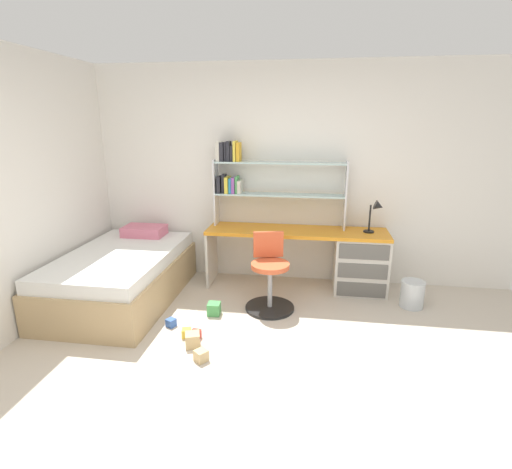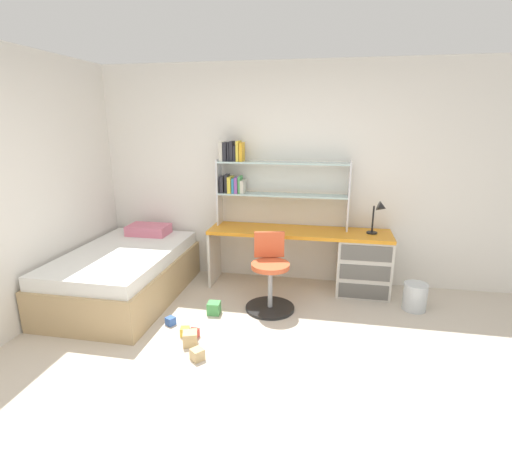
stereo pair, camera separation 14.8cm
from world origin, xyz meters
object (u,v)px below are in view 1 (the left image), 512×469
object	(u,v)px
bed_platform	(122,276)
toy_block_yellow_0	(187,333)
swivel_chair	(270,280)
toy_block_red_1	(196,335)
toy_block_natural_2	(201,356)
toy_block_blue_3	(171,323)
desk_lamp	(376,211)
toy_block_natural_5	(193,340)
waste_bin	(412,294)
desk	(344,258)
toy_block_green_4	(214,309)
bookshelf_hutch	(256,177)

from	to	relation	value
bed_platform	toy_block_yellow_0	world-z (taller)	bed_platform
swivel_chair	toy_block_red_1	xyz separation A→B (m)	(-0.60, -0.73, -0.28)
toy_block_natural_2	toy_block_blue_3	bearing A→B (deg)	131.53
desk_lamp	toy_block_natural_5	world-z (taller)	desk_lamp
desk_lamp	swivel_chair	distance (m)	1.43
bed_platform	waste_bin	world-z (taller)	bed_platform
toy_block_blue_3	desk	bearing A→B (deg)	34.20
desk	toy_block_natural_2	distance (m)	2.11
toy_block_yellow_0	toy_block_natural_2	xyz separation A→B (m)	(0.24, -0.35, 0.01)
toy_block_green_4	swivel_chair	bearing A→B (deg)	23.60
toy_block_natural_5	toy_block_blue_3	bearing A→B (deg)	135.80
toy_block_yellow_0	toy_block_natural_5	world-z (taller)	toy_block_natural_5
toy_block_natural_5	bookshelf_hutch	bearing A→B (deg)	78.30
desk	toy_block_red_1	distance (m)	1.96
bookshelf_hutch	desk_lamp	distance (m)	1.42
swivel_chair	toy_block_yellow_0	xyz separation A→B (m)	(-0.69, -0.71, -0.28)
desk_lamp	toy_block_red_1	bearing A→B (deg)	-142.23
swivel_chair	toy_block_blue_3	distance (m)	1.09
swivel_chair	toy_block_green_4	world-z (taller)	swivel_chair
desk_lamp	toy_block_red_1	world-z (taller)	desk_lamp
bed_platform	toy_block_red_1	size ratio (longest dim) A/B	22.21
swivel_chair	toy_block_green_4	xyz separation A→B (m)	(-0.55, -0.24, -0.26)
swivel_chair	toy_block_natural_5	bearing A→B (deg)	-124.61
toy_block_red_1	toy_block_natural_2	bearing A→B (deg)	-65.91
toy_block_yellow_0	bookshelf_hutch	bearing A→B (deg)	73.40
toy_block_green_4	toy_block_yellow_0	bearing A→B (deg)	-106.77
desk	toy_block_natural_2	size ratio (longest dim) A/B	21.68
desk_lamp	toy_block_green_4	world-z (taller)	desk_lamp
toy_block_natural_2	toy_block_natural_5	bearing A→B (deg)	123.88
desk	toy_block_natural_5	xyz separation A→B (m)	(-1.38, -1.46, -0.33)
desk_lamp	toy_block_natural_2	xyz separation A→B (m)	(-1.57, -1.66, -0.92)
bed_platform	waste_bin	distance (m)	3.18
toy_block_natural_2	toy_block_green_4	size ratio (longest dim) A/B	0.77
toy_block_green_4	toy_block_natural_5	xyz separation A→B (m)	(-0.04, -0.61, -0.00)
bookshelf_hutch	toy_block_red_1	distance (m)	1.97
toy_block_red_1	toy_block_green_4	world-z (taller)	toy_block_green_4
bookshelf_hutch	toy_block_red_1	world-z (taller)	bookshelf_hutch
desk	waste_bin	size ratio (longest dim) A/B	7.20
swivel_chair	toy_block_natural_2	size ratio (longest dim) A/B	8.35
toy_block_red_1	toy_block_natural_5	xyz separation A→B (m)	(0.01, -0.12, 0.02)
desk	swivel_chair	xyz separation A→B (m)	(-0.80, -0.61, -0.07)
desk_lamp	waste_bin	world-z (taller)	desk_lamp
toy_block_blue_3	toy_block_natural_5	world-z (taller)	toy_block_natural_5
toy_block_natural_5	toy_block_yellow_0	bearing A→B (deg)	126.22
toy_block_blue_3	toy_block_green_4	bearing A→B (deg)	40.70
waste_bin	toy_block_natural_2	size ratio (longest dim) A/B	3.01
waste_bin	toy_block_red_1	distance (m)	2.33
toy_block_yellow_0	toy_block_blue_3	world-z (taller)	toy_block_yellow_0
waste_bin	toy_block_natural_5	distance (m)	2.38
desk_lamp	toy_block_natural_5	bearing A→B (deg)	-139.58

